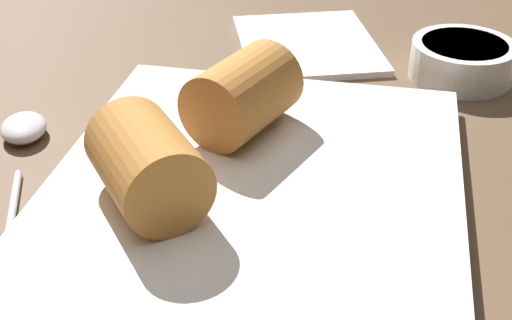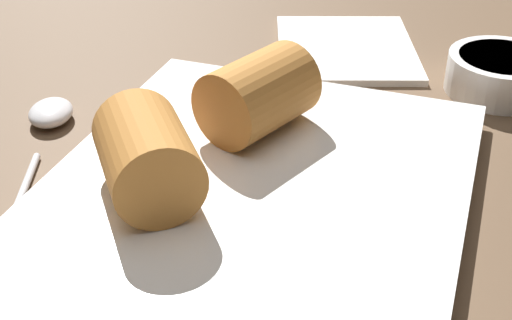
{
  "view_description": "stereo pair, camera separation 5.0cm",
  "coord_description": "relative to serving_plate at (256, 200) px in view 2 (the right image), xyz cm",
  "views": [
    {
      "loc": [
        36.18,
        7.27,
        28.4
      ],
      "look_at": [
        1.21,
        0.29,
        5.65
      ],
      "focal_mm": 50.0,
      "sensor_mm": 36.0,
      "label": 1
    },
    {
      "loc": [
        34.86,
        12.1,
        28.4
      ],
      "look_at": [
        1.21,
        0.29,
        5.65
      ],
      "focal_mm": 50.0,
      "sensor_mm": 36.0,
      "label": 2
    }
  ],
  "objects": [
    {
      "name": "roll_front_left",
      "position": [
        -7.5,
        -2.17,
        3.43
      ],
      "size": [
        8.85,
        7.71,
        5.38
      ],
      "color": "#B77533",
      "rests_on": "serving_plate"
    },
    {
      "name": "napkin",
      "position": [
        -25.36,
        -0.53,
        -0.46
      ],
      "size": [
        17.42,
        16.11,
        0.6
      ],
      "color": "white",
      "rests_on": "table_surface"
    },
    {
      "name": "dipping_bowl_near",
      "position": [
        -21.72,
        13.17,
        0.92
      ],
      "size": [
        8.54,
        8.54,
        3.08
      ],
      "color": "white",
      "rests_on": "table_surface"
    },
    {
      "name": "serving_plate",
      "position": [
        0.0,
        0.0,
        0.0
      ],
      "size": [
        31.52,
        25.52,
        1.5
      ],
      "color": "white",
      "rests_on": "table_surface"
    },
    {
      "name": "spoon",
      "position": [
        -4.11,
        -17.67,
        -0.09
      ],
      "size": [
        18.64,
        9.07,
        1.46
      ],
      "color": "silver",
      "rests_on": "table_surface"
    },
    {
      "name": "roll_front_right",
      "position": [
        2.19,
        -6.13,
        3.43
      ],
      "size": [
        9.12,
        8.82,
        5.38
      ],
      "color": "#B77533",
      "rests_on": "serving_plate"
    },
    {
      "name": "table_surface",
      "position": [
        -1.21,
        -0.29,
        -1.76
      ],
      "size": [
        180.0,
        140.0,
        2.0
      ],
      "color": "brown",
      "rests_on": "ground"
    }
  ]
}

